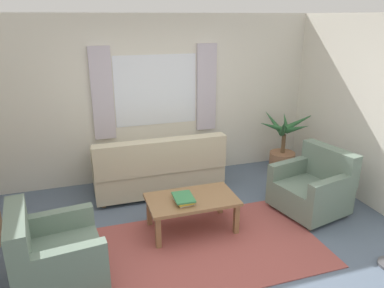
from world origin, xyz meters
TOP-DOWN VIEW (x-y plane):
  - ground_plane at (0.00, 0.00)m, footprint 6.24×6.24m
  - wall_back at (0.00, 2.26)m, footprint 5.32×0.12m
  - window_with_curtains at (0.00, 2.18)m, footprint 1.98×0.07m
  - area_rug at (0.00, 0.00)m, footprint 2.80×1.61m
  - couch at (-0.14, 1.58)m, footprint 1.90×0.82m
  - armchair_left at (-1.58, -0.15)m, footprint 0.91×0.93m
  - armchair_right at (1.74, 0.38)m, footprint 0.98×1.00m
  - coffee_table at (0.02, 0.43)m, footprint 1.10×0.64m
  - book_stack_on_table at (-0.10, 0.37)m, footprint 0.24×0.32m
  - potted_plant at (2.09, 1.73)m, footprint 1.10×0.99m

SIDE VIEW (x-z plane):
  - ground_plane at x=0.00m, z-range 0.00..0.00m
  - area_rug at x=0.00m, z-range 0.00..0.01m
  - armchair_left at x=-1.58m, z-range -0.09..0.79m
  - armchair_right at x=1.74m, z-range -0.09..0.79m
  - couch at x=-0.14m, z-range -0.09..0.83m
  - coffee_table at x=0.02m, z-range 0.16..0.60m
  - potted_plant at x=2.09m, z-range -0.16..0.95m
  - book_stack_on_table at x=-0.10m, z-range 0.44..0.52m
  - wall_back at x=0.00m, z-range 0.00..2.60m
  - window_with_curtains at x=0.00m, z-range 0.75..2.15m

